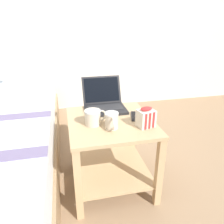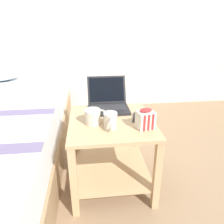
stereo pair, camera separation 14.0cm
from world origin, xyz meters
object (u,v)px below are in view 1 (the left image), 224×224
Objects in this scene: cell_phone at (137,116)px; snack_bag at (146,118)px; laptop at (104,103)px; mug_front_left at (112,120)px; mug_front_right at (93,117)px.

snack_bag is at bearing -87.27° from cell_phone.
laptop reaches higher than cell_phone.
mug_front_left is 0.13m from mug_front_right.
snack_bag reaches higher than mug_front_right.
laptop is 0.34m from mug_front_left.
mug_front_right is (-0.10, 0.08, -0.00)m from mug_front_left.
laptop is 0.29m from cell_phone.
mug_front_left is at bearing -92.16° from laptop.
mug_front_right is at bearing 162.90° from snack_bag.
cell_phone is at bearing 32.06° from mug_front_left.
mug_front_left is at bearing 174.90° from snack_bag.
mug_front_left is 0.99× the size of snack_bag.
laptop is 0.41m from snack_bag.
snack_bag is at bearing -60.24° from laptop.
mug_front_left is 0.90× the size of mug_front_right.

